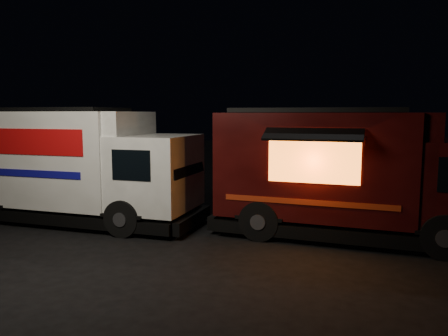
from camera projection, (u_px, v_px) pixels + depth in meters
The scene contains 3 objects.
ground at pixel (143, 233), 11.80m from camera, with size 80.00×80.00×0.00m, color black.
white_truck at pixel (79, 165), 12.90m from camera, with size 7.44×2.54×3.37m, color white, non-canonical shape.
red_truck at pixel (353, 173), 11.23m from camera, with size 7.18×2.64×3.34m, color #3D0B0B, non-canonical shape.
Camera 1 is at (4.78, -10.68, 3.19)m, focal length 35.00 mm.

